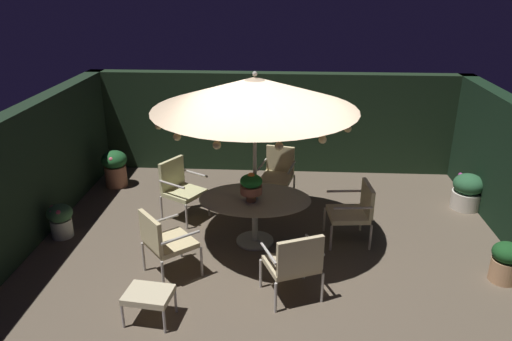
{
  "coord_description": "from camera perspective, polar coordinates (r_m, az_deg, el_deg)",
  "views": [
    {
      "loc": [
        0.15,
        -6.16,
        3.8
      ],
      "look_at": [
        -0.25,
        0.59,
        1.07
      ],
      "focal_mm": 33.85,
      "sensor_mm": 36.0,
      "label": 1
    }
  ],
  "objects": [
    {
      "name": "potted_plant_back_center",
      "position": [
        7.28,
        27.42,
        -9.49
      ],
      "size": [
        0.39,
        0.39,
        0.56
      ],
      "color": "tan",
      "rests_on": "ground_plane"
    },
    {
      "name": "patio_chair_east",
      "position": [
        6.03,
        4.59,
        -10.67
      ],
      "size": [
        0.81,
        0.77,
        0.95
      ],
      "color": "#B8B2AA",
      "rests_on": "ground_plane"
    },
    {
      "name": "hedge_backdrop_rear",
      "position": [
        9.95,
        2.45,
        5.72
      ],
      "size": [
        7.67,
        0.3,
        2.03
      ],
      "primitive_type": "cube",
      "color": "black",
      "rests_on": "ground_plane"
    },
    {
      "name": "patio_chair_southeast",
      "position": [
        7.46,
        11.59,
        -4.45
      ],
      "size": [
        0.68,
        0.68,
        0.93
      ],
      "color": "#BCAFA3",
      "rests_on": "ground_plane"
    },
    {
      "name": "centerpiece_planter",
      "position": [
        6.98,
        -0.57,
        -1.7
      ],
      "size": [
        0.32,
        0.32,
        0.45
      ],
      "color": "#A86B40",
      "rests_on": "patio_dining_table"
    },
    {
      "name": "patio_chair_south",
      "position": [
        8.58,
        2.61,
        -0.1
      ],
      "size": [
        0.68,
        0.73,
        0.99
      ],
      "color": "#B9B6A5",
      "rests_on": "ground_plane"
    },
    {
      "name": "hedge_backdrop_left",
      "position": [
        7.77,
        -26.44,
        -1.43
      ],
      "size": [
        0.3,
        7.09,
        2.03
      ],
      "primitive_type": "cube",
      "color": "black",
      "rests_on": "ground_plane"
    },
    {
      "name": "patio_chair_north",
      "position": [
        8.11,
        -9.03,
        -1.75
      ],
      "size": [
        0.8,
        0.8,
        1.0
      ],
      "color": "#B6AEA5",
      "rests_on": "ground_plane"
    },
    {
      "name": "ottoman_footrest",
      "position": [
        5.94,
        -12.59,
        -14.24
      ],
      "size": [
        0.58,
        0.48,
        0.39
      ],
      "color": "#B6B0AC",
      "rests_on": "ground_plane"
    },
    {
      "name": "potted_plant_left_near",
      "position": [
        9.18,
        23.71,
        -2.25
      ],
      "size": [
        0.52,
        0.52,
        0.63
      ],
      "color": "beige",
      "rests_on": "ground_plane"
    },
    {
      "name": "patio_umbrella",
      "position": [
        6.65,
        -0.14,
        9.09
      ],
      "size": [
        2.87,
        2.87,
        2.62
      ],
      "color": "#B9B4A6",
      "rests_on": "ground_plane"
    },
    {
      "name": "patio_dining_table",
      "position": [
        7.23,
        -0.13,
        -4.23
      ],
      "size": [
        1.67,
        1.22,
        0.74
      ],
      "color": "#B6B5A7",
      "rests_on": "ground_plane"
    },
    {
      "name": "patio_chair_northeast",
      "position": [
        6.56,
        -10.84,
        -8.01
      ],
      "size": [
        0.85,
        0.85,
        0.96
      ],
      "color": "#BBB4AB",
      "rests_on": "ground_plane"
    },
    {
      "name": "potted_plant_back_right",
      "position": [
        9.66,
        -16.32,
        0.38
      ],
      "size": [
        0.48,
        0.48,
        0.71
      ],
      "color": "#A4674C",
      "rests_on": "ground_plane"
    },
    {
      "name": "ground_plane",
      "position": [
        7.24,
        1.75,
        -9.76
      ],
      "size": [
        7.67,
        7.09,
        0.02
      ],
      "primitive_type": "cube",
      "color": "brown"
    },
    {
      "name": "potted_plant_back_left",
      "position": [
        8.1,
        -22.11,
        -5.34
      ],
      "size": [
        0.39,
        0.39,
        0.54
      ],
      "color": "beige",
      "rests_on": "ground_plane"
    }
  ]
}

